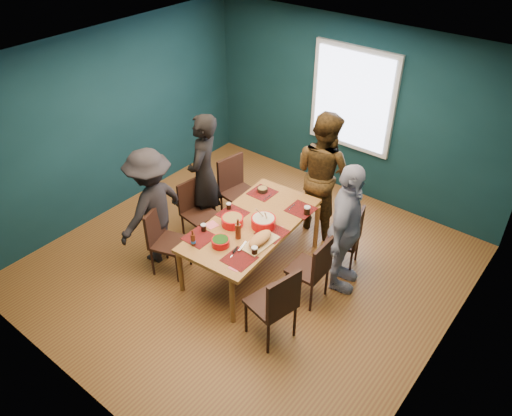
{
  "coord_description": "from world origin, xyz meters",
  "views": [
    {
      "loc": [
        3.19,
        -3.84,
        4.45
      ],
      "look_at": [
        0.09,
        0.07,
        0.95
      ],
      "focal_mm": 35.0,
      "sensor_mm": 36.0,
      "label": 1
    }
  ],
  "objects_px": {
    "person_far_left": "(204,175)",
    "chair_left_near": "(163,236)",
    "bowl_herbs": "(221,242)",
    "chair_left_mid": "(195,207)",
    "person_near_left": "(152,207)",
    "bowl_dumpling": "(263,222)",
    "chair_right_near": "(277,302)",
    "chair_right_mid": "(314,267)",
    "chair_right_far": "(350,235)",
    "dining_table": "(252,227)",
    "cutting_board": "(260,240)",
    "person_right": "(345,229)",
    "person_back": "(323,173)",
    "chair_left_far": "(236,185)",
    "bowl_salad": "(232,221)"
  },
  "relations": [
    {
      "from": "person_near_left",
      "to": "chair_right_near",
      "type": "bearing_deg",
      "value": 81.54
    },
    {
      "from": "chair_right_near",
      "to": "chair_right_mid",
      "type": "bearing_deg",
      "value": 104.16
    },
    {
      "from": "chair_right_mid",
      "to": "bowl_herbs",
      "type": "bearing_deg",
      "value": -150.47
    },
    {
      "from": "bowl_herbs",
      "to": "chair_right_near",
      "type": "bearing_deg",
      "value": -12.14
    },
    {
      "from": "bowl_dumpling",
      "to": "chair_right_near",
      "type": "bearing_deg",
      "value": -45.18
    },
    {
      "from": "person_right",
      "to": "cutting_board",
      "type": "relative_size",
      "value": 2.93
    },
    {
      "from": "chair_left_far",
      "to": "person_back",
      "type": "height_order",
      "value": "person_back"
    },
    {
      "from": "bowl_dumpling",
      "to": "cutting_board",
      "type": "distance_m",
      "value": 0.35
    },
    {
      "from": "chair_left_mid",
      "to": "person_near_left",
      "type": "distance_m",
      "value": 0.7
    },
    {
      "from": "bowl_dumpling",
      "to": "cutting_board",
      "type": "xyz_separation_m",
      "value": [
        0.18,
        -0.3,
        -0.01
      ]
    },
    {
      "from": "chair_left_mid",
      "to": "chair_right_far",
      "type": "distance_m",
      "value": 2.13
    },
    {
      "from": "dining_table",
      "to": "bowl_herbs",
      "type": "height_order",
      "value": "bowl_herbs"
    },
    {
      "from": "chair_right_far",
      "to": "chair_left_far",
      "type": "bearing_deg",
      "value": 167.0
    },
    {
      "from": "chair_right_mid",
      "to": "bowl_dumpling",
      "type": "xyz_separation_m",
      "value": [
        -0.79,
        0.05,
        0.26
      ]
    },
    {
      "from": "person_right",
      "to": "chair_right_mid",
      "type": "bearing_deg",
      "value": 149.08
    },
    {
      "from": "person_back",
      "to": "bowl_dumpling",
      "type": "height_order",
      "value": "person_back"
    },
    {
      "from": "cutting_board",
      "to": "person_right",
      "type": "bearing_deg",
      "value": 45.96
    },
    {
      "from": "chair_left_far",
      "to": "person_right",
      "type": "distance_m",
      "value": 1.96
    },
    {
      "from": "cutting_board",
      "to": "chair_right_near",
      "type": "bearing_deg",
      "value": -37.25
    },
    {
      "from": "bowl_herbs",
      "to": "cutting_board",
      "type": "height_order",
      "value": "cutting_board"
    },
    {
      "from": "chair_right_far",
      "to": "bowl_dumpling",
      "type": "relative_size",
      "value": 2.9
    },
    {
      "from": "person_back",
      "to": "person_right",
      "type": "xyz_separation_m",
      "value": [
        0.87,
        -0.88,
        -0.04
      ]
    },
    {
      "from": "person_right",
      "to": "bowl_herbs",
      "type": "distance_m",
      "value": 1.48
    },
    {
      "from": "person_far_left",
      "to": "bowl_dumpling",
      "type": "relative_size",
      "value": 5.84
    },
    {
      "from": "chair_right_mid",
      "to": "chair_left_mid",
      "type": "bearing_deg",
      "value": 178.55
    },
    {
      "from": "person_near_left",
      "to": "bowl_dumpling",
      "type": "relative_size",
      "value": 5.27
    },
    {
      "from": "bowl_salad",
      "to": "chair_right_mid",
      "type": "bearing_deg",
      "value": 8.61
    },
    {
      "from": "person_near_left",
      "to": "chair_right_far",
      "type": "bearing_deg",
      "value": 119.48
    },
    {
      "from": "chair_right_mid",
      "to": "person_near_left",
      "type": "distance_m",
      "value": 2.2
    },
    {
      "from": "bowl_herbs",
      "to": "chair_left_mid",
      "type": "bearing_deg",
      "value": 149.72
    },
    {
      "from": "chair_right_near",
      "to": "bowl_herbs",
      "type": "bearing_deg",
      "value": -179.38
    },
    {
      "from": "chair_left_far",
      "to": "chair_left_mid",
      "type": "relative_size",
      "value": 1.12
    },
    {
      "from": "dining_table",
      "to": "chair_left_near",
      "type": "bearing_deg",
      "value": -144.66
    },
    {
      "from": "chair_left_near",
      "to": "bowl_herbs",
      "type": "distance_m",
      "value": 0.9
    },
    {
      "from": "person_far_left",
      "to": "bowl_herbs",
      "type": "relative_size",
      "value": 8.25
    },
    {
      "from": "cutting_board",
      "to": "chair_left_near",
      "type": "bearing_deg",
      "value": -156.77
    },
    {
      "from": "person_right",
      "to": "chair_left_mid",
      "type": "bearing_deg",
      "value": 85.32
    },
    {
      "from": "chair_right_mid",
      "to": "bowl_salad",
      "type": "distance_m",
      "value": 1.15
    },
    {
      "from": "chair_left_near",
      "to": "chair_right_mid",
      "type": "bearing_deg",
      "value": 3.62
    },
    {
      "from": "chair_left_mid",
      "to": "person_right",
      "type": "relative_size",
      "value": 0.52
    },
    {
      "from": "chair_left_far",
      "to": "bowl_salad",
      "type": "distance_m",
      "value": 1.14
    },
    {
      "from": "chair_right_far",
      "to": "chair_right_near",
      "type": "height_order",
      "value": "chair_right_near"
    },
    {
      "from": "chair_left_near",
      "to": "chair_right_near",
      "type": "bearing_deg",
      "value": -19.64
    },
    {
      "from": "person_far_left",
      "to": "bowl_salad",
      "type": "xyz_separation_m",
      "value": [
        0.89,
        -0.45,
        -0.11
      ]
    },
    {
      "from": "chair_right_far",
      "to": "bowl_dumpling",
      "type": "height_order",
      "value": "bowl_dumpling"
    },
    {
      "from": "person_right",
      "to": "dining_table",
      "type": "bearing_deg",
      "value": 96.39
    },
    {
      "from": "person_near_left",
      "to": "bowl_dumpling",
      "type": "bearing_deg",
      "value": 112.61
    },
    {
      "from": "person_far_left",
      "to": "chair_left_near",
      "type": "bearing_deg",
      "value": -13.02
    },
    {
      "from": "bowl_herbs",
      "to": "dining_table",
      "type": "bearing_deg",
      "value": 88.48
    },
    {
      "from": "chair_left_mid",
      "to": "person_near_left",
      "type": "height_order",
      "value": "person_near_left"
    }
  ]
}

